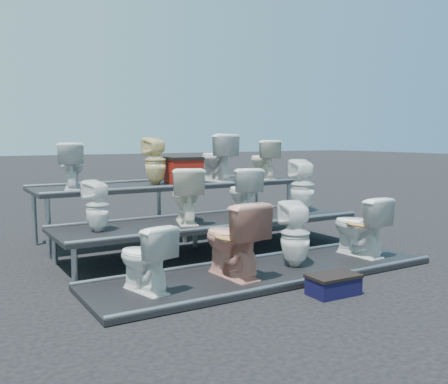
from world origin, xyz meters
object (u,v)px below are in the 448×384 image
toilet_0 (145,258)px  toilet_11 (263,160)px  toilet_3 (359,226)px  toilet_7 (302,186)px  toilet_8 (71,166)px  step_stool (333,286)px  toilet_10 (217,158)px  toilet_5 (186,195)px  toilet_6 (243,192)px  toilet_9 (155,161)px  toilet_1 (233,239)px  toilet_4 (98,206)px  toilet_2 (295,234)px  red_crate (184,172)px

toilet_0 → toilet_11: bearing=-154.7°
toilet_3 → toilet_7: size_ratio=0.97×
toilet_8 → step_stool: 4.06m
toilet_3 → toilet_11: 2.72m
toilet_0 → toilet_8: bearing=-102.2°
toilet_10 → toilet_5: bearing=47.9°
toilet_6 → step_stool: 2.36m
toilet_10 → toilet_7: bearing=121.2°
toilet_9 → toilet_10: 1.10m
toilet_5 → toilet_11: toilet_11 is taller
toilet_8 → toilet_7: bearing=172.2°
toilet_5 → toilet_7: bearing=-161.4°
toilet_3 → toilet_7: bearing=-99.1°
toilet_0 → toilet_10: (2.34, 2.60, 0.85)m
toilet_3 → toilet_8: (-3.01, 2.60, 0.74)m
toilet_1 → toilet_4: toilet_4 is taller
toilet_4 → toilet_2: bearing=123.4°
toilet_2 → toilet_11: (1.37, 2.60, 0.75)m
toilet_0 → toilet_2: (1.91, 0.00, 0.05)m
toilet_4 → red_crate: bearing=-168.1°
toilet_6 → toilet_11: (1.26, 1.30, 0.38)m
toilet_9 → toilet_10: (1.10, 0.00, 0.02)m
red_crate → toilet_0: bearing=-121.2°
toilet_7 → toilet_5: bearing=13.0°
toilet_4 → toilet_8: (0.03, 1.30, 0.42)m
toilet_0 → red_crate: bearing=-136.9°
toilet_8 → toilet_10: 2.38m
step_stool → toilet_3: bearing=37.3°
toilet_3 → toilet_4: 3.32m
toilet_5 → red_crate: (0.58, 1.24, 0.22)m
toilet_0 → toilet_9: (1.24, 2.60, 0.83)m
toilet_2 → toilet_8: bearing=-39.0°
toilet_10 → step_stool: 3.76m
toilet_1 → toilet_7: toilet_7 is taller
toilet_2 → step_stool: bearing=89.5°
toilet_9 → toilet_2: bearing=97.5°
toilet_2 → toilet_10: size_ratio=0.99×
toilet_4 → toilet_9: 1.90m
toilet_11 → toilet_9: bearing=8.2°
toilet_0 → toilet_9: bearing=-128.7°
toilet_10 → toilet_1: bearing=64.5°
toilet_0 → red_crate: (1.69, 2.54, 0.65)m
toilet_7 → red_crate: size_ratio=1.54×
toilet_1 → step_stool: 1.18m
toilet_4 → toilet_9: size_ratio=0.85×
toilet_2 → toilet_3: toilet_2 is taller
toilet_10 → red_crate: bearing=6.4°
red_crate → step_stool: bearing=-88.0°
toilet_4 → toilet_11: 3.62m
toilet_5 → toilet_11: (2.16, 1.30, 0.37)m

